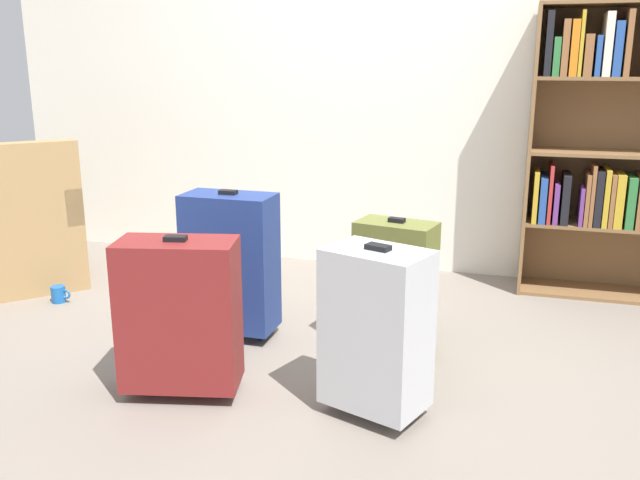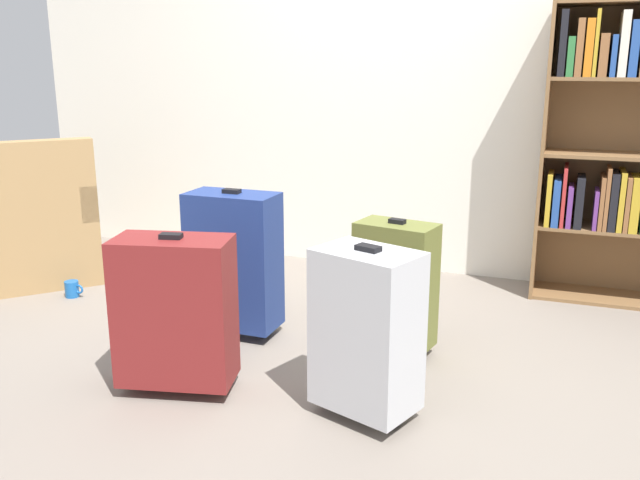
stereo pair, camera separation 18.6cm
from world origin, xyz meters
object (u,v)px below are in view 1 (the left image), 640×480
object	(u,v)px
suitcase_silver	(376,329)
suitcase_navy_blue	(231,262)
armchair	(16,235)
suitcase_dark_red	(180,314)
suitcase_olive	(395,283)
mug	(59,294)
bookshelf	(631,141)

from	to	relation	value
suitcase_silver	suitcase_navy_blue	bearing A→B (deg)	145.83
suitcase_silver	armchair	bearing A→B (deg)	158.79
suitcase_dark_red	suitcase_olive	distance (m)	1.01
suitcase_olive	mug	bearing A→B (deg)	176.41
mug	suitcase_silver	size ratio (longest dim) A/B	0.17
suitcase_silver	suitcase_olive	xyz separation A→B (m)	(-0.04, 0.62, -0.02)
armchair	suitcase_olive	xyz separation A→B (m)	(2.39, -0.32, 0.02)
armchair	suitcase_dark_red	bearing A→B (deg)	-31.50
armchair	suitcase_olive	bearing A→B (deg)	-7.74
suitcase_dark_red	suitcase_silver	size ratio (longest dim) A/B	0.98
armchair	mug	size ratio (longest dim) A/B	8.24
suitcase_silver	mug	bearing A→B (deg)	159.70
bookshelf	suitcase_dark_red	bearing A→B (deg)	-135.29
armchair	suitcase_dark_red	distance (m)	1.91
armchair	suitcase_navy_blue	bearing A→B (deg)	-13.00
suitcase_dark_red	suitcase_navy_blue	world-z (taller)	suitcase_navy_blue
suitcase_dark_red	suitcase_silver	distance (m)	0.80
mug	suitcase_navy_blue	size ratio (longest dim) A/B	0.16
suitcase_silver	suitcase_olive	size ratio (longest dim) A/B	1.06
mug	suitcase_navy_blue	distance (m)	1.21
armchair	suitcase_olive	size ratio (longest dim) A/B	1.52
armchair	suitcase_silver	distance (m)	2.61
bookshelf	mug	world-z (taller)	bookshelf
suitcase_dark_red	suitcase_navy_blue	size ratio (longest dim) A/B	0.91
suitcase_silver	suitcase_navy_blue	distance (m)	1.03
suitcase_dark_red	suitcase_olive	world-z (taller)	suitcase_dark_red
bookshelf	suitcase_olive	bearing A→B (deg)	-133.40
suitcase_olive	suitcase_navy_blue	xyz separation A→B (m)	(-0.81, -0.04, 0.05)
suitcase_dark_red	suitcase_navy_blue	bearing A→B (deg)	94.88
bookshelf	suitcase_olive	size ratio (longest dim) A/B	2.53
mug	suitcase_navy_blue	world-z (taller)	suitcase_navy_blue
bookshelf	armchair	xyz separation A→B (m)	(-3.49, -0.85, -0.59)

